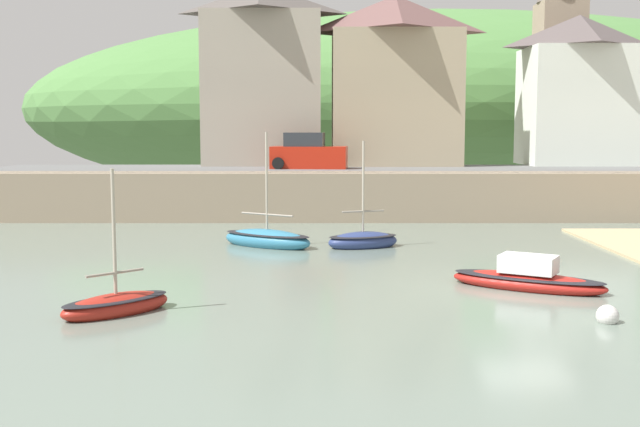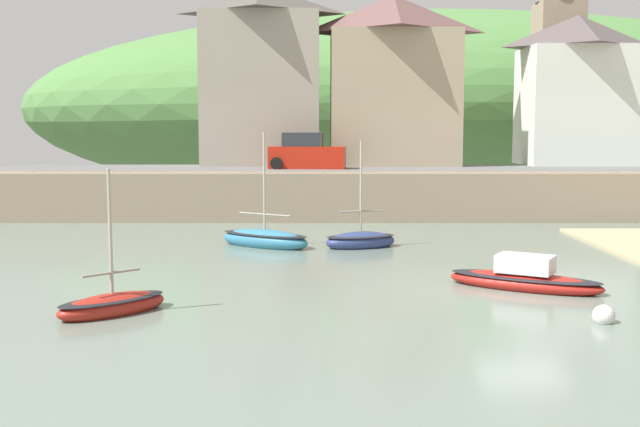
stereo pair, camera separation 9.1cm
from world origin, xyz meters
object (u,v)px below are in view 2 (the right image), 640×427
(waterfront_building_right, at_px, (575,89))
(sailboat_white_hull, at_px, (524,279))
(waterfront_building_left, at_px, (261,75))
(rowboat_small_beached, at_px, (111,305))
(mooring_buoy, at_px, (603,316))
(waterfront_building_centre, at_px, (392,80))
(dinghy_open_wooden, at_px, (360,240))
(sailboat_blue_trim, at_px, (264,239))
(parked_car_near_slipway, at_px, (305,154))
(church_with_spire, at_px, (557,47))

(waterfront_building_right, xyz_separation_m, sailboat_white_hull, (-9.40, -24.82, -6.63))
(waterfront_building_left, height_order, rowboat_small_beached, waterfront_building_left)
(rowboat_small_beached, height_order, sailboat_white_hull, rowboat_small_beached)
(rowboat_small_beached, xyz_separation_m, sailboat_white_hull, (11.05, 3.03, 0.04))
(waterfront_building_left, bearing_deg, mooring_buoy, -70.44)
(waterfront_building_left, xyz_separation_m, mooring_buoy, (10.22, -28.75, -7.59))
(waterfront_building_centre, distance_m, dinghy_open_wooden, 18.71)
(sailboat_blue_trim, bearing_deg, parked_car_near_slipway, 115.52)
(church_with_spire, distance_m, rowboat_small_beached, 39.05)
(waterfront_building_right, height_order, sailboat_blue_trim, waterfront_building_right)
(waterfront_building_centre, distance_m, parked_car_near_slipway, 8.02)
(waterfront_building_left, bearing_deg, waterfront_building_right, -0.00)
(waterfront_building_right, xyz_separation_m, sailboat_blue_trim, (-17.44, -16.80, -6.62))
(waterfront_building_right, xyz_separation_m, dinghy_open_wooden, (-13.71, -17.05, -6.64))
(waterfront_building_right, xyz_separation_m, parked_car_near_slipway, (-16.02, -4.50, -3.70))
(mooring_buoy, bearing_deg, parked_car_near_slipway, 107.13)
(waterfront_building_centre, distance_m, mooring_buoy, 29.76)
(church_with_spire, relative_size, dinghy_open_wooden, 3.35)
(waterfront_building_left, distance_m, rowboat_small_beached, 28.90)
(waterfront_building_left, distance_m, waterfront_building_right, 18.78)
(sailboat_blue_trim, distance_m, mooring_buoy, 14.90)
(waterfront_building_right, height_order, rowboat_small_beached, waterfront_building_right)
(sailboat_blue_trim, bearing_deg, sailboat_white_hull, -12.84)
(rowboat_small_beached, height_order, dinghy_open_wooden, dinghy_open_wooden)
(sailboat_white_hull, bearing_deg, waterfront_building_left, 140.36)
(church_with_spire, distance_m, mooring_buoy, 35.20)
(sailboat_blue_trim, height_order, dinghy_open_wooden, sailboat_blue_trim)
(sailboat_blue_trim, bearing_deg, waterfront_building_centre, 100.88)
(waterfront_building_centre, relative_size, sailboat_blue_trim, 2.15)
(sailboat_white_hull, relative_size, parked_car_near_slipway, 1.07)
(mooring_buoy, bearing_deg, rowboat_small_beached, 175.65)
(waterfront_building_centre, height_order, church_with_spire, church_with_spire)
(waterfront_building_left, height_order, church_with_spire, church_with_spire)
(church_with_spire, height_order, dinghy_open_wooden, church_with_spire)
(waterfront_building_centre, xyz_separation_m, sailboat_white_hull, (1.53, -24.82, -7.19))
(waterfront_building_left, bearing_deg, sailboat_white_hull, -69.32)
(waterfront_building_left, relative_size, sailboat_white_hull, 2.33)
(mooring_buoy, bearing_deg, church_with_spire, 75.34)
(waterfront_building_centre, relative_size, parked_car_near_slipway, 2.34)
(waterfront_building_left, bearing_deg, rowboat_small_beached, -93.46)
(waterfront_building_left, xyz_separation_m, rowboat_small_beached, (-1.68, -27.85, -7.53))
(sailboat_blue_trim, bearing_deg, mooring_buoy, -21.27)
(waterfront_building_right, bearing_deg, dinghy_open_wooden, -128.81)
(church_with_spire, height_order, mooring_buoy, church_with_spire)
(dinghy_open_wooden, distance_m, sailboat_white_hull, 8.89)
(sailboat_white_hull, distance_m, mooring_buoy, 4.02)
(waterfront_building_right, distance_m, sailboat_white_hull, 27.36)
(church_with_spire, xyz_separation_m, sailboat_blue_trim, (-17.46, -20.80, -9.51))
(waterfront_building_centre, bearing_deg, sailboat_blue_trim, -111.21)
(waterfront_building_left, relative_size, parked_car_near_slipway, 2.49)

